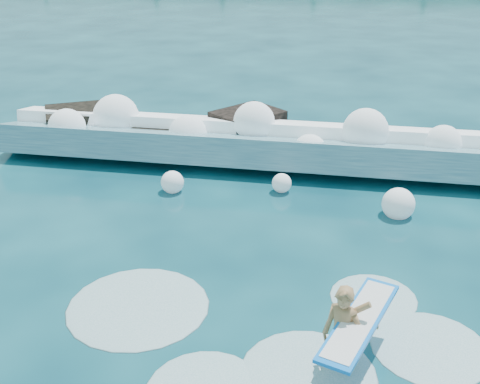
{
  "coord_description": "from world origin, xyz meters",
  "views": [
    {
      "loc": [
        3.83,
        -10.9,
        7.25
      ],
      "look_at": [
        1.5,
        2.0,
        1.2
      ],
      "focal_mm": 45.0,
      "sensor_mm": 36.0,
      "label": 1
    }
  ],
  "objects": [
    {
      "name": "surf_foam",
      "position": [
        2.58,
        -1.88,
        0.0
      ],
      "size": [
        9.06,
        5.18,
        0.15
      ],
      "color": "silver",
      "rests_on": "ground"
    },
    {
      "name": "rock_cluster",
      "position": [
        -2.45,
        7.86,
        0.47
      ],
      "size": [
        8.59,
        3.36,
        1.48
      ],
      "color": "black",
      "rests_on": "ground"
    },
    {
      "name": "wave_spray",
      "position": [
        1.39,
        6.84,
        0.99
      ],
      "size": [
        14.91,
        4.85,
        2.03
      ],
      "color": "white",
      "rests_on": "ground"
    },
    {
      "name": "ground",
      "position": [
        0.0,
        0.0,
        0.0
      ],
      "size": [
        200.0,
        200.0,
        0.0
      ],
      "primitive_type": "plane",
      "color": "#072B3A",
      "rests_on": "ground"
    },
    {
      "name": "surfer_with_board",
      "position": [
        4.13,
        -2.35,
        0.72
      ],
      "size": [
        1.44,
        3.07,
        1.95
      ],
      "color": "#A87A4E",
      "rests_on": "ground"
    },
    {
      "name": "breaking_wave",
      "position": [
        1.77,
        7.03,
        0.54
      ],
      "size": [
        17.83,
        2.79,
        1.54
      ],
      "color": "teal",
      "rests_on": "ground"
    }
  ]
}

